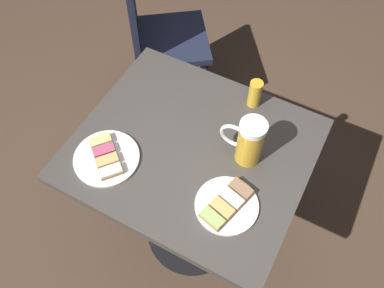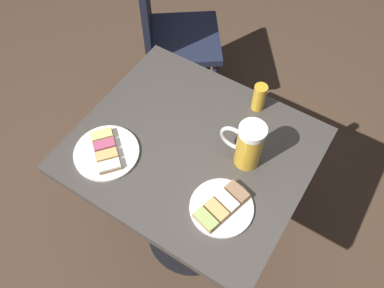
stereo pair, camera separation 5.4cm
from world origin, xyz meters
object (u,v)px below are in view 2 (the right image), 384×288
plate_near (106,152)px  cafe_chair (170,32)px  plate_far (222,207)px  beer_glass_small (259,97)px  beer_mug (248,145)px

plate_near → cafe_chair: 0.93m
plate_far → beer_glass_small: bearing=12.3°
plate_near → beer_mug: bearing=-60.5°
plate_near → plate_far: same height
plate_far → cafe_chair: 1.13m
plate_far → cafe_chair: (0.80, 0.75, -0.26)m
plate_far → beer_glass_small: (0.41, 0.09, 0.04)m
plate_near → plate_far: size_ratio=1.11×
cafe_chair → beer_mug: bearing=13.9°
plate_near → plate_far: 0.42m
plate_far → plate_near: bearing=94.6°
beer_mug → beer_glass_small: beer_mug is taller
beer_glass_small → cafe_chair: (0.39, 0.66, -0.30)m
beer_mug → beer_glass_small: (0.22, 0.07, -0.04)m
plate_near → beer_glass_small: (0.45, -0.33, 0.04)m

